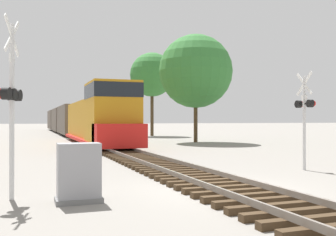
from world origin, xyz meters
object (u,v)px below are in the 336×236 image
Objects in this scene: freight_train at (70,120)px; crossing_signal_near at (11,98)px; relay_cabinet at (79,173)px; tree_far_right at (196,71)px; crossing_signal_far at (305,110)px; tree_mid_background at (152,75)px.

crossing_signal_near is at bearing -97.67° from freight_train.
relay_cabinet is at bearing -95.43° from freight_train.
relay_cabinet is at bearing -119.98° from tree_far_right.
tree_mid_background is at bearing -6.39° from crossing_signal_far.
crossing_signal_far is (5.09, -38.94, 0.42)m from freight_train.
tree_mid_background is (0.49, 14.43, 1.27)m from tree_far_right.
freight_train is 41.60m from crossing_signal_near.
tree_mid_background reaches higher than freight_train.
tree_mid_background is (14.79, 35.68, 4.99)m from crossing_signal_near.
crossing_signal_far is 19.71m from tree_far_right.
crossing_signal_far is 9.77m from relay_cabinet.
crossing_signal_far is at bearing 19.05° from relay_cabinet.
tree_mid_background reaches higher than relay_cabinet.
freight_train is at bearing -168.53° from crossing_signal_near.
crossing_signal_near is 0.44× the size of tree_mid_background.
freight_train is at bearing 113.66° from tree_far_right.
crossing_signal_near reaches higher than crossing_signal_far.
freight_train is 39.28m from crossing_signal_far.
tree_far_right is at bearing -10.22° from crossing_signal_far.
relay_cabinet is 39.46m from tree_mid_background.
freight_train is 42.29m from relay_cabinet.
tree_mid_background is at bearing -30.95° from freight_train.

